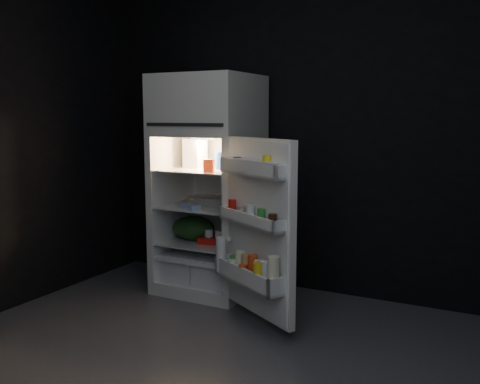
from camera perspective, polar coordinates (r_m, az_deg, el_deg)
The scene contains 17 objects.
floor at distance 3.16m, azimuth -1.37°, elevation -19.35°, with size 4.00×3.40×0.00m, color #4F4F54.
wall_back at distance 4.37m, azimuth 9.51°, elevation 6.64°, with size 4.00×0.00×2.70m, color black.
refrigerator at distance 4.42m, azimuth -3.25°, elevation 1.62°, with size 0.76×0.71×1.78m.
fridge_door at distance 3.63m, azimuth 1.71°, elevation -4.23°, with size 0.72×0.53×1.22m.
milk_jug at distance 4.47m, azimuth -4.82°, elevation 4.13°, with size 0.15×0.15×0.24m, color white.
mayo_jar at distance 4.33m, azimuth -1.99°, elevation 3.37°, with size 0.10×0.10×0.14m, color #1D41A1.
jam_jar at distance 4.32m, azimuth -0.73°, elevation 3.29°, with size 0.09×0.09×0.13m, color black.
amber_bottle at distance 4.62m, azimuth -5.62°, elevation 4.14°, with size 0.07×0.07×0.22m, color #AB7E1B.
small_carton at distance 4.11m, azimuth -3.34°, elevation 2.82°, with size 0.08×0.06×0.10m, color red.
egg_carton at distance 4.33m, azimuth -2.99°, elevation -1.11°, with size 0.28×0.11×0.07m, color gray.
pie at distance 4.55m, azimuth -3.65°, elevation -0.86°, with size 0.33×0.33×0.04m, color tan.
flat_package at distance 4.22m, azimuth -5.33°, elevation -1.57°, with size 0.17×0.09×0.04m, color #81A1C7.
wrapped_pkg at distance 4.39m, azimuth -0.18°, elevation -1.10°, with size 0.12×0.10×0.05m, color #F4F2C8.
produce_bag at distance 4.50m, azimuth -4.98°, elevation -3.83°, with size 0.37×0.31×0.20m, color #193815.
yogurt_tray at distance 4.36m, azimuth -2.66°, elevation -5.19°, with size 0.27×0.14×0.05m, color red.
small_can_red at distance 4.48m, azimuth -1.05°, elevation -4.55°, with size 0.07×0.07×0.09m, color red.
small_can_silver at distance 4.50m, azimuth -0.14°, elevation -4.51°, with size 0.08×0.08×0.09m, color silver.
Camera 1 is at (1.36, -2.45, 1.46)m, focal length 40.00 mm.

